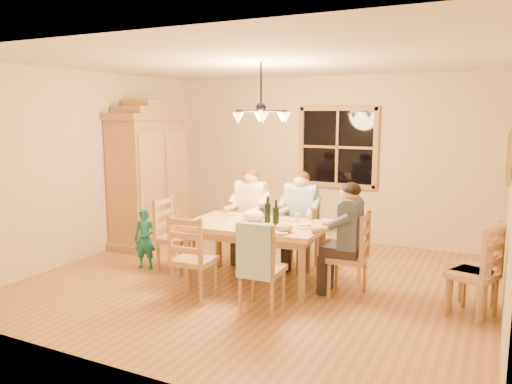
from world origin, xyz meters
The scene contains 33 objects.
floor centered at (0.00, 0.00, 0.00)m, with size 5.50×5.50×0.00m, color olive.
ceiling centered at (0.00, 0.00, 2.70)m, with size 5.50×5.00×0.02m, color white.
wall_back centered at (0.00, 2.50, 1.35)m, with size 5.50×0.02×2.70m, color beige.
wall_left centered at (-2.75, 0.00, 1.35)m, with size 0.02×5.00×2.70m, color beige.
wall_right centered at (2.75, 0.00, 1.35)m, with size 0.02×5.00×2.70m, color beige.
window centered at (0.20, 2.47, 1.55)m, with size 1.30×0.06×1.30m.
painting centered at (2.71, 1.20, 1.60)m, with size 0.06×0.78×0.64m.
chandelier centered at (0.00, 0.00, 2.08)m, with size 0.77×0.68×0.71m.
armoire centered at (-2.42, 0.88, 1.06)m, with size 0.66×1.40×2.30m.
dining_table centered at (-0.04, -0.07, 0.66)m, with size 1.73×1.11×0.76m.
chair_far_left centered at (-0.50, 0.70, 0.30)m, with size 0.46×0.44×0.99m.
chair_far_right centered at (0.24, 0.74, 0.30)m, with size 0.46×0.44×0.99m.
chair_near_left centered at (-0.41, -0.88, 0.30)m, with size 0.46×0.44×0.99m.
chair_near_right centered at (0.42, -0.83, 0.30)m, with size 0.46×0.44×0.99m.
chair_end_left centered at (-1.20, -0.13, 0.30)m, with size 0.44×0.46×0.99m.
chair_end_right centered at (1.12, 0.00, 0.30)m, with size 0.44×0.46×0.99m.
adult_woman centered at (-0.50, 0.70, 0.84)m, with size 0.41×0.44×0.87m.
adult_plaid_man centered at (0.24, 0.74, 0.84)m, with size 0.41×0.44×0.87m.
adult_slate_man centered at (1.12, 0.00, 0.84)m, with size 0.44×0.41×0.87m.
towel centered at (0.43, -1.02, 0.70)m, with size 0.38×0.10×0.58m, color #94B6C8.
wine_bottle_a centered at (0.08, 0.03, 0.93)m, with size 0.08×0.08×0.33m, color black.
wine_bottle_b centered at (0.28, -0.17, 0.93)m, with size 0.08×0.08×0.33m, color black.
plate_woman centered at (-0.49, 0.18, 0.77)m, with size 0.26×0.26×0.02m, color white.
plate_plaid centered at (0.23, 0.20, 0.77)m, with size 0.26×0.26×0.02m, color white.
plate_slate centered at (0.58, -0.01, 0.77)m, with size 0.26×0.26×0.02m, color white.
wine_glass_a centered at (-0.17, 0.12, 0.83)m, with size 0.06×0.06×0.14m, color silver.
wine_glass_b centered at (0.45, 0.09, 0.83)m, with size 0.06×0.06×0.14m, color silver.
cap centered at (0.46, -0.33, 0.82)m, with size 0.20×0.20×0.11m, color tan.
napkin centered at (-0.08, -0.27, 0.78)m, with size 0.18×0.14×0.03m, color #485B85.
cloth_bundle centered at (-0.10, -0.01, 0.84)m, with size 0.28×0.22×0.15m, color beige.
child centered at (-1.64, -0.23, 0.41)m, with size 0.30×0.20×0.82m, color #197470.
chair_spare_front centered at (2.45, -0.03, 0.30)m, with size 0.56×0.57×0.99m.
chair_spare_back centered at (2.45, 0.14, 0.30)m, with size 0.50×0.51×0.99m.
Camera 1 is at (2.65, -5.46, 2.11)m, focal length 35.00 mm.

